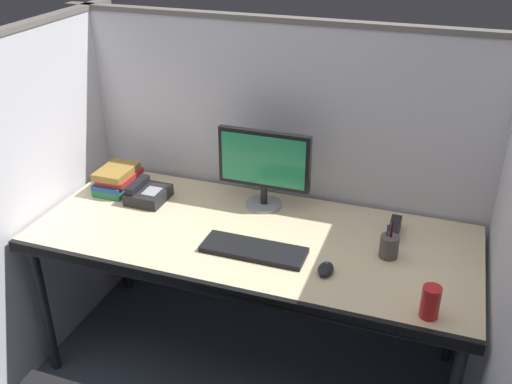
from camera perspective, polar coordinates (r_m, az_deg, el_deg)
The scene contains 12 objects.
cubicle_partition_rear at distance 2.84m, azimuth 2.63°, elevation 1.15°, with size 2.21×0.06×1.57m.
cubicle_partition_left at distance 2.85m, azimuth -20.31°, elevation -0.59°, with size 0.06×1.41×1.57m.
cubicle_partition_right at distance 2.30m, azimuth 23.06°, elevation -8.35°, with size 0.06×1.41×1.57m.
desk at distance 2.51m, azimuth -0.47°, elevation -5.27°, with size 1.90×0.80×0.74m.
monitor_center at distance 2.61m, azimuth 0.79°, elevation 2.78°, with size 0.43×0.17×0.37m.
keyboard_main at distance 2.37m, azimuth -0.21°, elevation -5.73°, with size 0.43×0.15×0.02m, color black.
computer_mouse at distance 2.26m, azimuth 6.89°, elevation -7.57°, with size 0.06×0.10×0.04m.
desk_phone at distance 2.79m, azimuth -10.68°, elevation -0.18°, with size 0.17×0.19×0.09m.
pen_cup at distance 2.38m, azimuth 13.00°, elevation -5.24°, with size 0.08×0.08×0.17m.
soda_can at distance 2.10m, azimuth 16.84°, elevation -10.36°, with size 0.07×0.07×0.12m, color red.
red_stapler at distance 2.55m, azimuth 13.51°, elevation -3.53°, with size 0.04×0.15×0.06m, color black.
book_stack at distance 2.91m, azimuth -13.55°, elevation 1.25°, with size 0.16×0.23×0.12m.
Camera 1 is at (0.72, -1.70, 2.05)m, focal length 40.51 mm.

